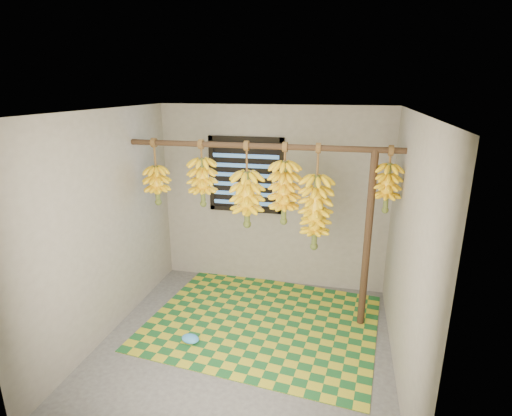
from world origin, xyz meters
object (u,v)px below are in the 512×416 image
(banana_bunch_b, at_px, (203,182))
(banana_bunch_f, at_px, (387,188))
(banana_bunch_c, at_px, (247,199))
(banana_bunch_e, at_px, (315,213))
(support_post, at_px, (367,242))
(plastic_bag, at_px, (190,339))
(woven_mat, at_px, (262,321))
(banana_bunch_d, at_px, (284,193))
(banana_bunch_a, at_px, (157,185))

(banana_bunch_b, height_order, banana_bunch_f, same)
(banana_bunch_c, height_order, banana_bunch_e, same)
(support_post, xyz_separation_m, banana_bunch_c, (-1.34, 0.00, 0.40))
(banana_bunch_c, bearing_deg, plastic_bag, -118.54)
(woven_mat, relative_size, banana_bunch_d, 2.81)
(support_post, distance_m, plastic_bag, 2.16)
(banana_bunch_e, bearing_deg, support_post, 0.00)
(banana_bunch_b, distance_m, banana_bunch_d, 0.94)
(banana_bunch_c, height_order, banana_bunch_d, same)
(banana_bunch_d, bearing_deg, support_post, 0.00)
(banana_bunch_e, bearing_deg, plastic_bag, -146.62)
(woven_mat, bearing_deg, banana_bunch_b, 162.96)
(banana_bunch_a, bearing_deg, banana_bunch_e, 0.00)
(banana_bunch_b, height_order, banana_bunch_c, same)
(support_post, bearing_deg, banana_bunch_b, 180.00)
(banana_bunch_d, relative_size, banana_bunch_e, 0.77)
(banana_bunch_d, bearing_deg, woven_mat, -128.77)
(plastic_bag, relative_size, banana_bunch_d, 0.22)
(support_post, relative_size, banana_bunch_b, 2.64)
(support_post, height_order, banana_bunch_a, banana_bunch_a)
(woven_mat, relative_size, banana_bunch_a, 3.26)
(plastic_bag, distance_m, banana_bunch_f, 2.60)
(banana_bunch_e, bearing_deg, banana_bunch_f, 0.00)
(banana_bunch_c, relative_size, banana_bunch_f, 1.39)
(plastic_bag, xyz_separation_m, banana_bunch_a, (-0.66, 0.79, 1.45))
(plastic_bag, height_order, banana_bunch_b, banana_bunch_b)
(banana_bunch_f, bearing_deg, banana_bunch_c, 180.00)
(support_post, xyz_separation_m, banana_bunch_a, (-2.43, 0.00, 0.51))
(support_post, relative_size, banana_bunch_c, 2.07)
(plastic_bag, relative_size, banana_bunch_b, 0.27)
(woven_mat, height_order, banana_bunch_b, banana_bunch_b)
(banana_bunch_b, bearing_deg, banana_bunch_d, -0.00)
(support_post, distance_m, banana_bunch_c, 1.40)
(banana_bunch_e, bearing_deg, banana_bunch_d, 180.00)
(banana_bunch_c, bearing_deg, banana_bunch_a, 180.00)
(woven_mat, xyz_separation_m, banana_bunch_c, (-0.23, 0.23, 1.39))
(support_post, relative_size, banana_bunch_d, 2.22)
(banana_bunch_a, xyz_separation_m, banana_bunch_d, (1.51, 0.00, -0.00))
(banana_bunch_e, xyz_separation_m, banana_bunch_f, (0.72, 0.00, 0.32))
(banana_bunch_a, distance_m, banana_bunch_c, 1.09)
(banana_bunch_c, relative_size, banana_bunch_e, 0.83)
(banana_bunch_a, xyz_separation_m, banana_bunch_b, (0.57, 0.00, 0.06))
(woven_mat, relative_size, banana_bunch_c, 2.61)
(banana_bunch_b, distance_m, banana_bunch_f, 2.01)
(support_post, distance_m, banana_bunch_e, 0.64)
(banana_bunch_d, height_order, banana_bunch_f, same)
(banana_bunch_b, relative_size, banana_bunch_d, 0.84)
(banana_bunch_b, xyz_separation_m, banana_bunch_d, (0.94, -0.00, -0.07))
(support_post, relative_size, banana_bunch_f, 2.88)
(banana_bunch_f, bearing_deg, banana_bunch_e, 180.00)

